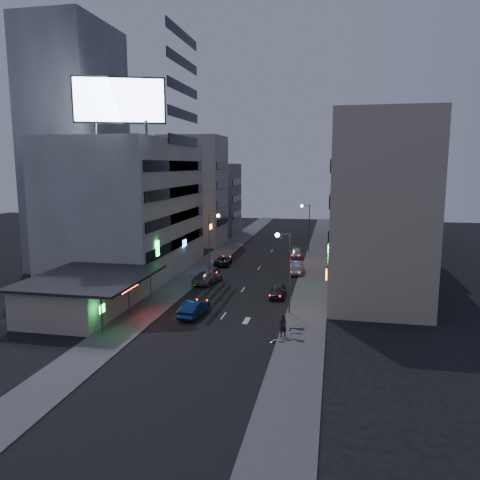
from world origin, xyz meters
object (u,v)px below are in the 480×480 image
(scooter_silver_a, at_px, (286,336))
(scooter_silver_b, at_px, (306,323))
(parked_car_right_near, at_px, (278,291))
(parked_car_right_far, at_px, (297,253))
(scooter_black_a, at_px, (305,335))
(parked_car_left, at_px, (223,261))
(road_car_silver, at_px, (207,277))
(person, at_px, (283,325))
(road_car_blue, at_px, (194,308))
(scooter_black_b, at_px, (304,322))
(scooter_blue, at_px, (302,327))
(parked_car_right_mid, at_px, (297,268))

(scooter_silver_a, height_order, scooter_silver_b, scooter_silver_b)
(parked_car_right_near, xyz_separation_m, scooter_silver_b, (3.80, -10.09, -0.07))
(parked_car_right_far, bearing_deg, scooter_black_a, -90.59)
(parked_car_left, height_order, road_car_silver, road_car_silver)
(person, bearing_deg, road_car_blue, -59.24)
(person, relative_size, scooter_silver_b, 1.14)
(road_car_silver, bearing_deg, scooter_silver_b, 144.18)
(parked_car_right_near, xyz_separation_m, parked_car_left, (-10.04, 15.54, -0.06))
(scooter_black_b, bearing_deg, scooter_blue, 165.32)
(person, distance_m, scooter_black_a, 2.14)
(parked_car_right_far, distance_m, road_car_silver, 21.27)
(road_car_blue, bearing_deg, scooter_black_b, 177.07)
(scooter_silver_a, bearing_deg, parked_car_right_mid, 15.68)
(road_car_silver, height_order, person, person)
(road_car_blue, bearing_deg, scooter_silver_b, 177.00)
(parked_car_left, distance_m, scooter_black_a, 31.90)
(scooter_black_a, bearing_deg, scooter_silver_a, 122.83)
(scooter_black_a, xyz_separation_m, scooter_silver_b, (-0.12, 3.05, -0.02))
(parked_car_right_far, height_order, scooter_silver_b, parked_car_right_far)
(parked_car_left, distance_m, road_car_blue, 24.05)
(parked_car_right_mid, height_order, person, person)
(parked_car_right_mid, xyz_separation_m, scooter_silver_b, (2.64, -22.13, -0.16))
(road_car_silver, height_order, scooter_blue, road_car_silver)
(scooter_silver_a, relative_size, scooter_silver_b, 0.95)
(scooter_black_b, bearing_deg, road_car_blue, 74.63)
(parked_car_right_near, height_order, scooter_black_b, parked_car_right_near)
(parked_car_right_near, bearing_deg, road_car_silver, 153.87)
(road_car_blue, distance_m, scooter_black_a, 12.14)
(parked_car_right_far, xyz_separation_m, scooter_blue, (3.20, -34.45, -0.09))
(road_car_blue, bearing_deg, road_car_silver, -74.12)
(scooter_blue, xyz_separation_m, scooter_black_b, (0.16, 1.13, 0.11))
(parked_car_right_mid, height_order, parked_car_right_far, parked_car_right_mid)
(parked_car_right_mid, relative_size, scooter_silver_b, 2.85)
(scooter_silver_a, xyz_separation_m, scooter_blue, (1.09, 2.31, 0.00))
(parked_car_right_mid, relative_size, road_car_silver, 0.91)
(scooter_black_b, bearing_deg, parked_car_right_mid, -0.07)
(parked_car_right_far, bearing_deg, person, -93.63)
(parked_car_left, distance_m, scooter_silver_a, 31.57)
(parked_car_right_mid, xyz_separation_m, person, (0.79, -24.50, 0.30))
(parked_car_left, relative_size, scooter_silver_b, 2.74)
(road_car_silver, distance_m, scooter_silver_b, 19.58)
(parked_car_left, relative_size, scooter_black_b, 2.37)
(person, bearing_deg, scooter_black_b, -159.98)
(scooter_black_a, bearing_deg, parked_car_right_near, 36.83)
(scooter_black_a, distance_m, scooter_blue, 2.02)
(parked_car_right_far, distance_m, person, 35.77)
(person, relative_size, scooter_black_b, 0.99)
(parked_car_right_near, height_order, parked_car_right_far, parked_car_right_near)
(scooter_silver_b, bearing_deg, scooter_blue, 177.18)
(parked_car_right_mid, xyz_separation_m, road_car_blue, (-8.39, -20.39, -0.02))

